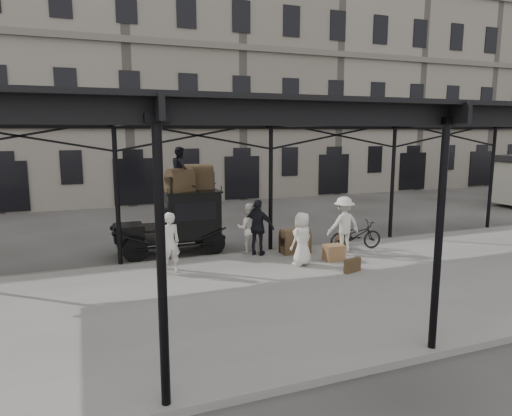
{
  "coord_description": "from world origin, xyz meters",
  "views": [
    {
      "loc": [
        -6.0,
        -12.11,
        4.17
      ],
      "look_at": [
        -0.69,
        1.6,
        1.7
      ],
      "focal_mm": 32.0,
      "sensor_mm": 36.0,
      "label": 1
    }
  ],
  "objects_px": {
    "bicycle": "(356,235)",
    "steamer_trunk_platform": "(295,243)",
    "porter_official": "(258,228)",
    "steamer_trunk_roof_near": "(180,182)",
    "taxi": "(182,219)",
    "porter_left": "(169,243)"
  },
  "relations": [
    {
      "from": "porter_left",
      "to": "porter_official",
      "type": "distance_m",
      "value": 3.21
    },
    {
      "from": "porter_official",
      "to": "bicycle",
      "type": "distance_m",
      "value": 3.46
    },
    {
      "from": "taxi",
      "to": "steamer_trunk_platform",
      "type": "height_order",
      "value": "taxi"
    },
    {
      "from": "bicycle",
      "to": "steamer_trunk_roof_near",
      "type": "xyz_separation_m",
      "value": [
        -5.62,
        2.06,
        1.86
      ]
    },
    {
      "from": "porter_official",
      "to": "steamer_trunk_platform",
      "type": "distance_m",
      "value": 1.39
    },
    {
      "from": "taxi",
      "to": "steamer_trunk_platform",
      "type": "xyz_separation_m",
      "value": [
        3.39,
        -1.96,
        -0.7
      ]
    },
    {
      "from": "taxi",
      "to": "porter_left",
      "type": "xyz_separation_m",
      "value": [
        -0.94,
        -2.66,
        -0.16
      ]
    },
    {
      "from": "bicycle",
      "to": "steamer_trunk_platform",
      "type": "xyz_separation_m",
      "value": [
        -2.15,
        0.35,
        -0.15
      ]
    },
    {
      "from": "porter_left",
      "to": "porter_official",
      "type": "relative_size",
      "value": 0.97
    },
    {
      "from": "steamer_trunk_roof_near",
      "to": "porter_official",
      "type": "bearing_deg",
      "value": -57.08
    },
    {
      "from": "bicycle",
      "to": "steamer_trunk_roof_near",
      "type": "relative_size",
      "value": 2.12
    },
    {
      "from": "porter_left",
      "to": "bicycle",
      "type": "distance_m",
      "value": 6.5
    },
    {
      "from": "steamer_trunk_platform",
      "to": "bicycle",
      "type": "bearing_deg",
      "value": -7.76
    },
    {
      "from": "porter_left",
      "to": "porter_official",
      "type": "height_order",
      "value": "porter_official"
    },
    {
      "from": "taxi",
      "to": "porter_left",
      "type": "relative_size",
      "value": 2.05
    },
    {
      "from": "taxi",
      "to": "steamer_trunk_roof_near",
      "type": "relative_size",
      "value": 4.11
    },
    {
      "from": "taxi",
      "to": "porter_official",
      "type": "height_order",
      "value": "taxi"
    },
    {
      "from": "steamer_trunk_roof_near",
      "to": "steamer_trunk_platform",
      "type": "distance_m",
      "value": 4.36
    },
    {
      "from": "porter_left",
      "to": "bicycle",
      "type": "height_order",
      "value": "porter_left"
    },
    {
      "from": "porter_official",
      "to": "steamer_trunk_roof_near",
      "type": "relative_size",
      "value": 2.07
    },
    {
      "from": "porter_official",
      "to": "steamer_trunk_platform",
      "type": "xyz_separation_m",
      "value": [
        1.25,
        -0.19,
        -0.57
      ]
    },
    {
      "from": "steamer_trunk_roof_near",
      "to": "porter_left",
      "type": "bearing_deg",
      "value": -132.41
    }
  ]
}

